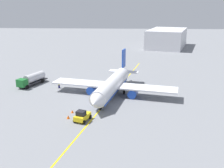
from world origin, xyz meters
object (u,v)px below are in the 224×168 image
object	(u,v)px
pushback_tug	(82,116)
safety_cone_nose	(72,111)
fuel_tanker	(32,79)
airplane	(113,85)
refueling_worker	(59,85)
safety_cone_wingtip	(68,117)

from	to	relation	value
pushback_tug	safety_cone_nose	distance (m)	4.64
fuel_tanker	pushback_tug	xyz separation A→B (m)	(22.56, 18.02, -0.71)
fuel_tanker	airplane	bearing A→B (deg)	72.54
refueling_worker	safety_cone_wingtip	distance (m)	20.52
safety_cone_nose	safety_cone_wingtip	size ratio (longest dim) A/B	0.92
pushback_tug	safety_cone_wingtip	bearing A→B (deg)	-105.72
refueling_worker	safety_cone_wingtip	xyz separation A→B (m)	(19.32, 6.89, -0.47)
pushback_tug	refueling_worker	size ratio (longest dim) A/B	2.37
safety_cone_nose	safety_cone_wingtip	world-z (taller)	safety_cone_wingtip
safety_cone_wingtip	safety_cone_nose	bearing A→B (deg)	176.02
pushback_tug	safety_cone_wingtip	distance (m)	3.10
fuel_tanker	safety_cone_nose	distance (m)	24.32
refueling_worker	safety_cone_nose	world-z (taller)	refueling_worker
refueling_worker	safety_cone_nose	distance (m)	17.92
airplane	refueling_worker	world-z (taller)	airplane
airplane	safety_cone_nose	size ratio (longest dim) A/B	49.31
refueling_worker	airplane	bearing A→B (deg)	71.94
airplane	refueling_worker	bearing A→B (deg)	-108.06
pushback_tug	refueling_worker	distance (m)	22.41
fuel_tanker	safety_cone_nose	bearing A→B (deg)	39.06
pushback_tug	refueling_worker	bearing A→B (deg)	-154.04
fuel_tanker	pushback_tug	distance (m)	28.88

